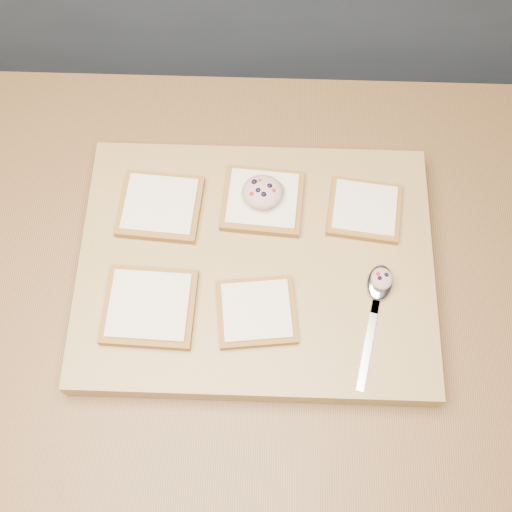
{
  "coord_description": "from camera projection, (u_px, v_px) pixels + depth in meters",
  "views": [
    {
      "loc": [
        -0.08,
        -0.36,
        1.82
      ],
      "look_at": [
        -0.1,
        0.02,
        0.96
      ],
      "focal_mm": 45.0,
      "sensor_mm": 36.0,
      "label": 1
    }
  ],
  "objects": [
    {
      "name": "spoon",
      "position": [
        378.0,
        292.0,
        0.94
      ],
      "size": [
        0.06,
        0.19,
        0.01
      ],
      "color": "silver",
      "rests_on": "cutting_board"
    },
    {
      "name": "bread_far_center",
      "position": [
        263.0,
        200.0,
        0.99
      ],
      "size": [
        0.13,
        0.12,
        0.02
      ],
      "color": "#A17129",
      "rests_on": "cutting_board"
    },
    {
      "name": "ground",
      "position": [
        290.0,
        401.0,
        1.81
      ],
      "size": [
        4.0,
        4.0,
        0.0
      ],
      "primitive_type": "plane",
      "color": "#515459",
      "rests_on": "ground"
    },
    {
      "name": "spoon_salad",
      "position": [
        382.0,
        279.0,
        0.93
      ],
      "size": [
        0.03,
        0.03,
        0.02
      ],
      "color": "tan",
      "rests_on": "spoon"
    },
    {
      "name": "bread_near_left",
      "position": [
        149.0,
        307.0,
        0.92
      ],
      "size": [
        0.13,
        0.12,
        0.02
      ],
      "color": "#A17129",
      "rests_on": "cutting_board"
    },
    {
      "name": "bread_far_left",
      "position": [
        160.0,
        206.0,
        0.99
      ],
      "size": [
        0.13,
        0.12,
        0.02
      ],
      "color": "#A17129",
      "rests_on": "cutting_board"
    },
    {
      "name": "island_counter",
      "position": [
        300.0,
        360.0,
        1.4
      ],
      "size": [
        2.0,
        0.8,
        0.9
      ],
      "color": "slate",
      "rests_on": "ground"
    },
    {
      "name": "bread_far_right",
      "position": [
        364.0,
        209.0,
        0.99
      ],
      "size": [
        0.12,
        0.11,
        0.02
      ],
      "color": "#A17129",
      "rests_on": "cutting_board"
    },
    {
      "name": "bread_near_center",
      "position": [
        257.0,
        312.0,
        0.92
      ],
      "size": [
        0.12,
        0.11,
        0.02
      ],
      "color": "#A17129",
      "rests_on": "cutting_board"
    },
    {
      "name": "cutting_board",
      "position": [
        256.0,
        266.0,
        0.98
      ],
      "size": [
        0.53,
        0.4,
        0.04
      ],
      "primitive_type": "cube",
      "color": "#A37945",
      "rests_on": "island_counter"
    },
    {
      "name": "tuna_salad_dollop",
      "position": [
        262.0,
        192.0,
        0.97
      ],
      "size": [
        0.06,
        0.06,
        0.03
      ],
      "color": "tan",
      "rests_on": "bread_far_center"
    }
  ]
}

